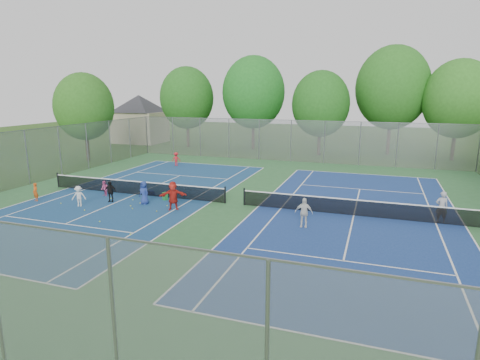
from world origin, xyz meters
name	(u,v)px	position (x,y,z in m)	size (l,w,h in m)	color
ground	(235,204)	(0.00, 0.00, 0.00)	(120.00, 120.00, 0.00)	#284C17
court_pad	(235,204)	(0.00, 0.00, 0.01)	(32.00, 32.00, 0.01)	#2F6436
court_left	(136,194)	(-7.00, 0.00, 0.02)	(10.97, 23.77, 0.01)	navy
court_right	(354,215)	(7.00, 0.00, 0.02)	(10.97, 23.77, 0.01)	navy
net_left	(135,188)	(-7.00, 0.00, 0.46)	(12.87, 0.10, 0.91)	black
net_right	(354,208)	(7.00, 0.00, 0.46)	(12.87, 0.10, 0.91)	black
fence_north	(291,141)	(0.00, 16.00, 2.00)	(32.00, 0.10, 4.00)	gray
fence_west	(27,158)	(-16.00, 0.00, 2.00)	(32.00, 0.10, 4.00)	gray
house	(139,110)	(-22.00, 24.00, 4.21)	(11.03, 11.03, 7.30)	#B7A88C
tree_nw	(187,98)	(-14.00, 22.00, 5.89)	(6.40, 6.40, 9.58)	#443326
tree_nl	(253,92)	(-6.00, 23.00, 6.54)	(7.20, 7.20, 10.69)	#443326
tree_nc	(321,104)	(2.00, 21.00, 5.39)	(6.00, 6.00, 8.85)	#443326
tree_nr	(393,88)	(9.00, 24.00, 7.04)	(7.60, 7.60, 11.42)	#443326
tree_ne	(459,99)	(15.00, 22.00, 5.97)	(6.60, 6.60, 9.77)	#443326
tree_side_w	(84,107)	(-19.00, 10.00, 5.24)	(5.60, 5.60, 8.47)	#443326
ball_crate	(151,193)	(-5.97, 0.23, 0.15)	(0.34, 0.34, 0.29)	#1843BB
ball_hopper	(165,196)	(-4.44, -0.57, 0.25)	(0.26, 0.26, 0.51)	green
student_a	(36,192)	(-11.95, -3.40, 0.58)	(0.42, 0.28, 1.16)	#D74F14
student_b	(105,189)	(-8.65, -1.01, 0.52)	(0.50, 0.39, 1.03)	#D3528D
student_c	(79,196)	(-8.58, -3.47, 0.62)	(0.80, 0.46, 1.25)	silver
student_d	(110,192)	(-7.43, -2.03, 0.66)	(0.78, 0.32, 1.33)	black
student_e	(144,193)	(-5.18, -1.78, 0.71)	(0.70, 0.45, 1.43)	navy
student_f	(173,196)	(-2.95, -2.24, 0.84)	(1.55, 0.49, 1.68)	red
child_far_baseline	(176,159)	(-9.38, 10.22, 0.63)	(0.81, 0.47, 1.26)	red
instructor	(442,207)	(11.34, 0.25, 0.85)	(0.62, 0.41, 1.69)	#98989A
teen_court_b	(304,213)	(4.70, -2.77, 0.76)	(0.89, 0.37, 1.53)	silver
tennis_ball_0	(100,222)	(-5.51, -5.56, 0.03)	(0.07, 0.07, 0.07)	#C6F037
tennis_ball_1	(61,204)	(-10.00, -3.45, 0.03)	(0.07, 0.07, 0.07)	gold
tennis_ball_2	(131,206)	(-5.67, -2.52, 0.03)	(0.07, 0.07, 0.07)	#F3F538
tennis_ball_3	(133,200)	(-6.33, -1.31, 0.03)	(0.07, 0.07, 0.07)	yellow
tennis_ball_4	(131,235)	(-2.88, -6.65, 0.03)	(0.07, 0.07, 0.07)	#BED932
tennis_ball_5	(85,210)	(-7.66, -4.15, 0.03)	(0.07, 0.07, 0.07)	#D2E134
tennis_ball_6	(111,199)	(-7.85, -1.50, 0.03)	(0.07, 0.07, 0.07)	#B0D732
tennis_ball_7	(132,209)	(-5.25, -2.97, 0.03)	(0.07, 0.07, 0.07)	#ACC22D
tennis_ball_8	(167,206)	(-3.63, -1.79, 0.03)	(0.07, 0.07, 0.07)	#D5EB36
tennis_ball_9	(140,203)	(-5.47, -1.82, 0.03)	(0.07, 0.07, 0.07)	yellow
tennis_ball_10	(157,211)	(-3.65, -2.96, 0.03)	(0.07, 0.07, 0.07)	gold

